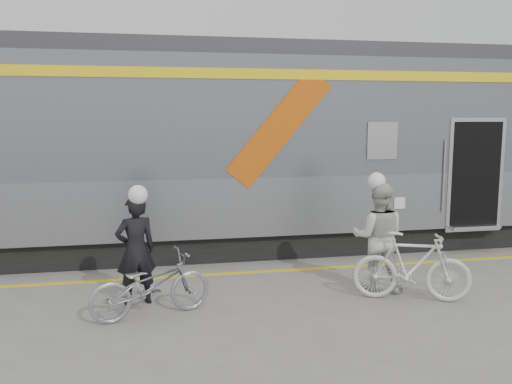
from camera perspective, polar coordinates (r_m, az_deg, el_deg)
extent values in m
plane|color=slate|center=(7.72, 6.67, -12.64)|extent=(90.00, 90.00, 0.00)
cube|color=black|center=(12.07, 9.00, -3.85)|extent=(24.00, 2.70, 0.50)
cube|color=#9EA0A5|center=(11.93, 9.09, -0.08)|extent=(24.00, 3.00, 1.10)
cube|color=slate|center=(11.81, 9.27, 7.87)|extent=(24.00, 3.00, 2.20)
cube|color=#38383A|center=(11.87, 9.41, 13.91)|extent=(24.00, 2.64, 0.30)
cube|color=yellow|center=(10.43, 12.34, 11.89)|extent=(24.00, 0.02, 0.18)
cube|color=#BF510B|center=(9.83, 2.45, 6.77)|extent=(1.96, 0.01, 2.19)
cube|color=black|center=(10.50, 13.14, 5.28)|extent=(0.55, 0.02, 0.65)
cube|color=black|center=(11.70, 21.56, 1.76)|extent=(1.05, 0.45, 2.10)
cube|color=silver|center=(11.52, 22.13, 1.64)|extent=(1.20, 0.02, 2.25)
cylinder|color=silver|center=(11.14, 19.17, 1.58)|extent=(0.04, 0.04, 1.40)
cube|color=silver|center=(11.64, 21.96, -3.43)|extent=(1.05, 0.25, 0.06)
cube|color=silver|center=(10.79, 14.88, -1.12)|extent=(0.22, 0.01, 0.22)
cube|color=yellow|center=(9.68, 2.71, -8.25)|extent=(24.00, 0.12, 0.01)
imported|color=black|center=(8.02, -12.55, -6.01)|extent=(0.67, 0.53, 1.60)
imported|color=#96999D|center=(7.59, -11.01, -9.61)|extent=(1.77, 1.03, 0.88)
imported|color=beige|center=(8.64, 12.73, -4.63)|extent=(1.01, 0.90, 1.70)
imported|color=silver|center=(8.37, 16.09, -7.54)|extent=(1.78, 1.08, 1.03)
sphere|color=white|center=(7.85, -12.76, 0.65)|extent=(0.28, 0.28, 0.28)
sphere|color=white|center=(8.49, 12.93, 1.89)|extent=(0.27, 0.27, 0.27)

